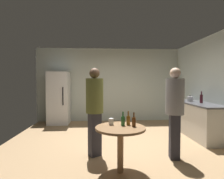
{
  "coord_description": "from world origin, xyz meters",
  "views": [
    {
      "loc": [
        -0.3,
        -4.19,
        1.45
      ],
      "look_at": [
        -0.04,
        0.08,
        1.28
      ],
      "focal_mm": 29.15,
      "sensor_mm": 36.0,
      "label": 1
    }
  ],
  "objects_px": {
    "foreground_table": "(120,133)",
    "beer_bottle_amber": "(128,120)",
    "plastic_cup_white": "(111,122)",
    "wine_bottle_on_counter": "(201,99)",
    "person_in_olive_shirt": "(95,105)",
    "refrigerator": "(59,98)",
    "person_in_gray_shirt": "(175,106)",
    "beer_bottle_brown": "(134,122)",
    "kettle": "(190,99)",
    "beer_bottle_green": "(123,121)"
  },
  "relations": [
    {
      "from": "foreground_table",
      "to": "beer_bottle_amber",
      "type": "distance_m",
      "value": 0.27
    },
    {
      "from": "plastic_cup_white",
      "to": "wine_bottle_on_counter",
      "type": "bearing_deg",
      "value": 33.14
    },
    {
      "from": "wine_bottle_on_counter",
      "to": "person_in_olive_shirt",
      "type": "height_order",
      "value": "person_in_olive_shirt"
    },
    {
      "from": "beer_bottle_amber",
      "to": "refrigerator",
      "type": "bearing_deg",
      "value": 119.29
    },
    {
      "from": "wine_bottle_on_counter",
      "to": "person_in_gray_shirt",
      "type": "xyz_separation_m",
      "value": [
        -1.25,
        -1.29,
        -0.01
      ]
    },
    {
      "from": "person_in_olive_shirt",
      "to": "plastic_cup_white",
      "type": "bearing_deg",
      "value": -2.38
    },
    {
      "from": "beer_bottle_amber",
      "to": "person_in_gray_shirt",
      "type": "xyz_separation_m",
      "value": [
        0.93,
        0.35,
        0.19
      ]
    },
    {
      "from": "refrigerator",
      "to": "beer_bottle_brown",
      "type": "height_order",
      "value": "refrigerator"
    },
    {
      "from": "beer_bottle_amber",
      "to": "foreground_table",
      "type": "bearing_deg",
      "value": -140.29
    },
    {
      "from": "kettle",
      "to": "person_in_olive_shirt",
      "type": "height_order",
      "value": "person_in_olive_shirt"
    },
    {
      "from": "person_in_olive_shirt",
      "to": "foreground_table",
      "type": "bearing_deg",
      "value": 1.33
    },
    {
      "from": "kettle",
      "to": "refrigerator",
      "type": "bearing_deg",
      "value": 161.07
    },
    {
      "from": "kettle",
      "to": "person_in_gray_shirt",
      "type": "height_order",
      "value": "person_in_gray_shirt"
    },
    {
      "from": "refrigerator",
      "to": "beer_bottle_brown",
      "type": "bearing_deg",
      "value": -60.65
    },
    {
      "from": "kettle",
      "to": "person_in_gray_shirt",
      "type": "distance_m",
      "value": 2.05
    },
    {
      "from": "beer_bottle_brown",
      "to": "person_in_olive_shirt",
      "type": "height_order",
      "value": "person_in_olive_shirt"
    },
    {
      "from": "refrigerator",
      "to": "kettle",
      "type": "distance_m",
      "value": 4.23
    },
    {
      "from": "foreground_table",
      "to": "person_in_olive_shirt",
      "type": "distance_m",
      "value": 0.9
    },
    {
      "from": "refrigerator",
      "to": "person_in_gray_shirt",
      "type": "height_order",
      "value": "refrigerator"
    },
    {
      "from": "beer_bottle_amber",
      "to": "plastic_cup_white",
      "type": "xyz_separation_m",
      "value": [
        -0.28,
        0.03,
        -0.03
      ]
    },
    {
      "from": "foreground_table",
      "to": "beer_bottle_brown",
      "type": "xyz_separation_m",
      "value": [
        0.22,
        0.0,
        0.19
      ]
    },
    {
      "from": "person_in_olive_shirt",
      "to": "refrigerator",
      "type": "bearing_deg",
      "value": 174.71
    },
    {
      "from": "beer_bottle_green",
      "to": "person_in_olive_shirt",
      "type": "relative_size",
      "value": 0.13
    },
    {
      "from": "refrigerator",
      "to": "foreground_table",
      "type": "distance_m",
      "value": 3.97
    },
    {
      "from": "plastic_cup_white",
      "to": "beer_bottle_amber",
      "type": "bearing_deg",
      "value": -5.37
    },
    {
      "from": "kettle",
      "to": "beer_bottle_brown",
      "type": "height_order",
      "value": "kettle"
    },
    {
      "from": "refrigerator",
      "to": "wine_bottle_on_counter",
      "type": "distance_m",
      "value": 4.47
    },
    {
      "from": "beer_bottle_brown",
      "to": "refrigerator",
      "type": "bearing_deg",
      "value": 119.35
    },
    {
      "from": "plastic_cup_white",
      "to": "person_in_gray_shirt",
      "type": "relative_size",
      "value": 0.06
    },
    {
      "from": "wine_bottle_on_counter",
      "to": "plastic_cup_white",
      "type": "bearing_deg",
      "value": -146.86
    },
    {
      "from": "beer_bottle_brown",
      "to": "person_in_olive_shirt",
      "type": "relative_size",
      "value": 0.13
    },
    {
      "from": "beer_bottle_green",
      "to": "person_in_gray_shirt",
      "type": "xyz_separation_m",
      "value": [
        1.03,
        0.39,
        0.19
      ]
    },
    {
      "from": "refrigerator",
      "to": "wine_bottle_on_counter",
      "type": "bearing_deg",
      "value": -23.54
    },
    {
      "from": "beer_bottle_brown",
      "to": "beer_bottle_green",
      "type": "relative_size",
      "value": 1.0
    },
    {
      "from": "wine_bottle_on_counter",
      "to": "person_in_gray_shirt",
      "type": "bearing_deg",
      "value": -134.09
    },
    {
      "from": "kettle",
      "to": "beer_bottle_green",
      "type": "bearing_deg",
      "value": -136.21
    },
    {
      "from": "refrigerator",
      "to": "beer_bottle_amber",
      "type": "distance_m",
      "value": 3.92
    },
    {
      "from": "beer_bottle_green",
      "to": "beer_bottle_brown",
      "type": "bearing_deg",
      "value": -25.4
    },
    {
      "from": "wine_bottle_on_counter",
      "to": "person_in_gray_shirt",
      "type": "height_order",
      "value": "person_in_gray_shirt"
    },
    {
      "from": "beer_bottle_amber",
      "to": "plastic_cup_white",
      "type": "height_order",
      "value": "beer_bottle_amber"
    },
    {
      "from": "plastic_cup_white",
      "to": "beer_bottle_brown",
      "type": "bearing_deg",
      "value": -22.3
    },
    {
      "from": "foreground_table",
      "to": "person_in_gray_shirt",
      "type": "distance_m",
      "value": 1.23
    },
    {
      "from": "beer_bottle_brown",
      "to": "beer_bottle_green",
      "type": "distance_m",
      "value": 0.18
    },
    {
      "from": "beer_bottle_brown",
      "to": "person_in_olive_shirt",
      "type": "xyz_separation_m",
      "value": [
        -0.65,
        0.69,
        0.19
      ]
    },
    {
      "from": "refrigerator",
      "to": "person_in_olive_shirt",
      "type": "height_order",
      "value": "refrigerator"
    },
    {
      "from": "beer_bottle_brown",
      "to": "wine_bottle_on_counter",
      "type": "bearing_deg",
      "value": 39.76
    },
    {
      "from": "foreground_table",
      "to": "plastic_cup_white",
      "type": "relative_size",
      "value": 7.27
    },
    {
      "from": "beer_bottle_green",
      "to": "person_in_olive_shirt",
      "type": "height_order",
      "value": "person_in_olive_shirt"
    },
    {
      "from": "refrigerator",
      "to": "foreground_table",
      "type": "xyz_separation_m",
      "value": [
        1.77,
        -3.54,
        -0.27
      ]
    },
    {
      "from": "beer_bottle_amber",
      "to": "person_in_olive_shirt",
      "type": "distance_m",
      "value": 0.84
    }
  ]
}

